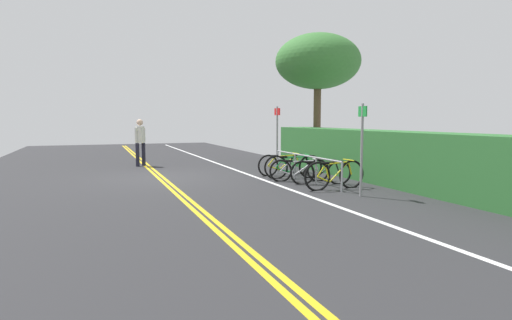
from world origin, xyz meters
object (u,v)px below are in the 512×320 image
(bicycle_4, at_px, (335,175))
(sign_post_near, at_px, (277,132))
(tree_near_left, at_px, (318,62))
(sign_post_far, at_px, (362,141))
(pedestrian, at_px, (140,139))
(bike_rack, at_px, (305,162))
(bicycle_1, at_px, (293,167))
(bicycle_2, at_px, (299,170))
(bicycle_3, at_px, (321,172))
(bicycle_0, at_px, (284,165))

(bicycle_4, bearing_deg, sign_post_near, 177.02)
(tree_near_left, bearing_deg, sign_post_far, -21.37)
(pedestrian, bearing_deg, bike_rack, 34.77)
(pedestrian, bearing_deg, bicycle_4, 29.23)
(bicycle_1, height_order, tree_near_left, tree_near_left)
(bicycle_1, height_order, bicycle_4, bicycle_4)
(bike_rack, distance_m, bicycle_2, 0.29)
(sign_post_near, distance_m, sign_post_far, 5.25)
(bicycle_3, xyz_separation_m, sign_post_near, (-3.31, 0.14, 1.01))
(bicycle_3, bearing_deg, bicycle_0, -176.08)
(bicycle_0, height_order, sign_post_near, sign_post_near)
(pedestrian, distance_m, sign_post_near, 5.32)
(bike_rack, bearing_deg, bicycle_2, -117.40)
(bicycle_1, bearing_deg, bicycle_3, 7.80)
(bicycle_3, bearing_deg, bike_rack, -168.13)
(bicycle_0, xyz_separation_m, bicycle_2, (1.39, -0.14, -0.02))
(bicycle_1, relative_size, bicycle_3, 1.08)
(bike_rack, relative_size, pedestrian, 2.23)
(bicycle_4, bearing_deg, bike_rack, -177.48)
(bicycle_1, distance_m, bicycle_2, 0.62)
(tree_near_left, bearing_deg, bicycle_3, -27.86)
(bike_rack, relative_size, bicycle_4, 2.20)
(bicycle_0, bearing_deg, sign_post_near, 166.32)
(pedestrian, xyz_separation_m, sign_post_far, (8.37, 4.12, 0.26))
(bike_rack, relative_size, bicycle_2, 2.31)
(bicycle_2, distance_m, bicycle_4, 1.60)
(bicycle_3, xyz_separation_m, bicycle_4, (0.85, -0.07, 0.04))
(bike_rack, xyz_separation_m, bicycle_1, (-0.68, -0.05, -0.21))
(bicycle_1, xyz_separation_m, bicycle_4, (2.19, 0.11, 0.01))
(bike_rack, xyz_separation_m, pedestrian, (-5.78, -4.01, 0.47))
(bicycle_3, xyz_separation_m, sign_post_far, (1.94, -0.03, 0.97))
(bicycle_2, distance_m, tree_near_left, 6.69)
(sign_post_near, bearing_deg, bicycle_4, -2.98)
(bicycle_0, height_order, pedestrian, pedestrian)
(bike_rack, height_order, bicycle_3, bike_rack)
(sign_post_near, xyz_separation_m, tree_near_left, (-2.00, 2.66, 2.75))
(bicycle_3, bearing_deg, sign_post_far, -0.87)
(bicycle_2, relative_size, pedestrian, 0.96)
(sign_post_near, height_order, tree_near_left, tree_near_left)
(sign_post_far, bearing_deg, sign_post_near, 178.10)
(bicycle_1, bearing_deg, bike_rack, 3.81)
(bicycle_4, distance_m, pedestrian, 8.37)
(bicycle_1, xyz_separation_m, tree_near_left, (-3.97, 2.99, 3.73))
(bicycle_1, height_order, bicycle_3, bicycle_1)
(bicycle_0, relative_size, sign_post_far, 0.84)
(bicycle_2, xyz_separation_m, pedestrian, (-5.70, -3.87, 0.71))
(bicycle_0, relative_size, bicycle_1, 1.01)
(bicycle_0, height_order, bicycle_1, bicycle_1)
(bike_rack, xyz_separation_m, tree_near_left, (-4.66, 2.95, 3.53))
(bike_rack, xyz_separation_m, bicycle_0, (-1.46, -0.01, -0.22))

